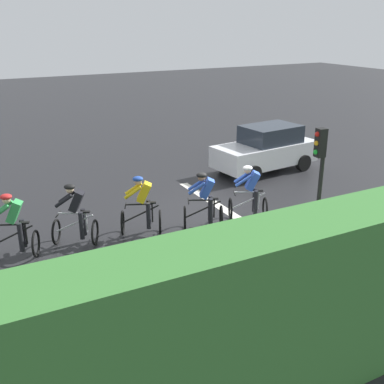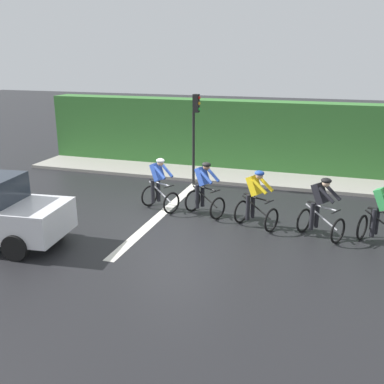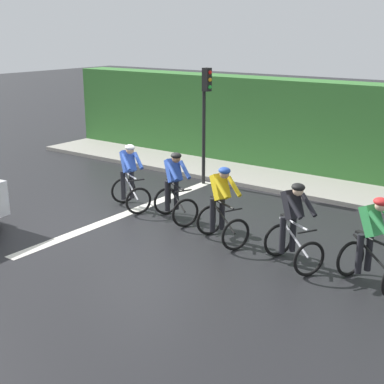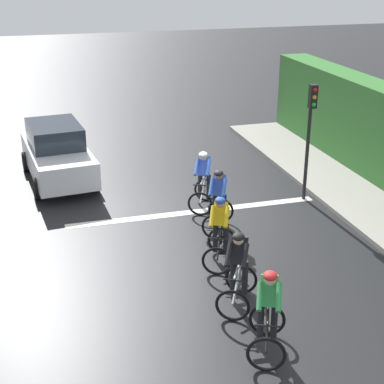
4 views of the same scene
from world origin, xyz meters
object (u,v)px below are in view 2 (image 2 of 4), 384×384
Objects in this scene: cyclist_lead at (383,215)px; traffic_light_near_crossing at (195,126)px; cyclist_second at (321,209)px; cyclist_fourth at (204,190)px; cyclist_trailing at (159,185)px; cyclist_mid at (255,200)px.

traffic_light_near_crossing reaches higher than cyclist_lead.
traffic_light_near_crossing is (-3.75, -6.16, 1.43)m from cyclist_lead.
cyclist_second and cyclist_fourth have the same top height.
cyclist_fourth is 1.47m from cyclist_trailing.
cyclist_lead is 3.28m from cyclist_mid.
cyclist_mid is 1.00× the size of cyclist_fourth.
traffic_light_near_crossing is at bearing -128.91° from cyclist_second.
cyclist_second is at bearing 81.01° from cyclist_trailing.
cyclist_lead is at bearing 90.01° from cyclist_second.
cyclist_trailing is (-0.77, -4.88, 0.00)m from cyclist_second.
cyclist_second is 1.77m from cyclist_mid.
cyclist_mid is at bearing -93.72° from cyclist_lead.
cyclist_mid and cyclist_trailing have the same top height.
traffic_light_near_crossing is at bearing -121.32° from cyclist_lead.
cyclist_fourth is at bearing -98.35° from cyclist_lead.
cyclist_second is 1.00× the size of cyclist_fourth.
cyclist_fourth is 1.00× the size of cyclist_trailing.
cyclist_trailing is 0.50× the size of traffic_light_near_crossing.
traffic_light_near_crossing reaches higher than cyclist_mid.
cyclist_mid is 4.78m from traffic_light_near_crossing.
cyclist_second is (0.00, -1.52, 0.00)m from cyclist_lead.
cyclist_mid is (-0.21, -3.28, 0.00)m from cyclist_lead.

